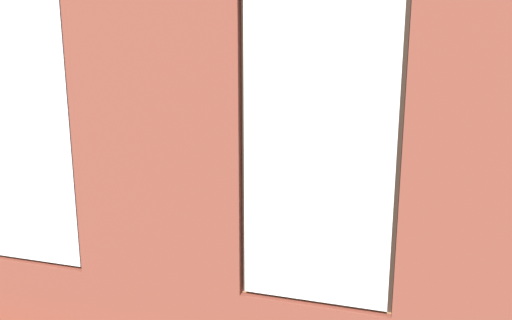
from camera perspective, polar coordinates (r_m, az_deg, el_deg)
ground_plane at (r=6.21m, az=0.39°, el=-10.34°), size 6.22×6.03×0.10m
brick_wall_with_windows at (r=3.38m, az=-12.39°, el=1.08°), size 5.62×0.30×3.36m
white_wall_right at (r=6.94m, az=-22.63°, el=5.80°), size 0.10×5.03×3.36m
couch_by_window at (r=4.28m, az=-4.87°, el=-15.24°), size 2.03×0.87×0.80m
couch_left at (r=5.79m, az=20.81°, el=-8.70°), size 0.94×1.76×0.80m
coffee_table at (r=6.16m, az=3.20°, el=-6.36°), size 1.36×0.81×0.42m
cup_ceramic at (r=6.13m, az=3.21°, el=-5.54°), size 0.07×0.07×0.08m
table_plant_small at (r=6.17m, az=6.92°, el=-4.57°), size 0.17×0.17×0.26m
remote_gray at (r=6.01m, az=3.87°, el=-6.22°), size 0.17×0.13×0.02m
media_console at (r=7.35m, az=-17.83°, el=-4.95°), size 0.95×0.42×0.50m
tv_flatscreen at (r=7.22m, az=-18.09°, el=-0.46°), size 0.98×0.20×0.67m
potted_plant_between_couches at (r=4.00m, az=16.00°, el=-15.00°), size 0.50×0.50×0.76m
potted_plant_beside_window_right at (r=4.93m, az=-24.10°, el=-8.45°), size 0.82×0.95×1.31m
potted_plant_corner_far_left at (r=3.86m, az=25.28°, el=-14.72°), size 0.53×0.53×0.99m
potted_plant_corner_near_left at (r=7.76m, az=21.02°, el=-2.26°), size 0.74×0.85×1.02m
potted_plant_near_tv at (r=6.24m, az=-18.63°, el=-5.04°), size 0.58×0.58×0.90m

